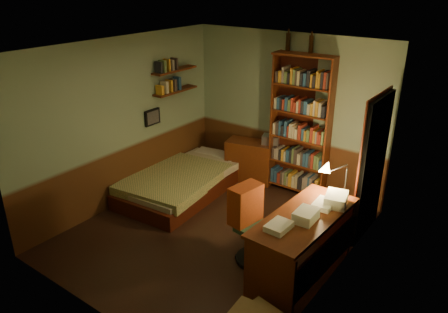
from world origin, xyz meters
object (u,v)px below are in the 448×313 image
Objects in this scene: desk_lamp at (347,173)px; dresser at (250,161)px; mini_stereo at (271,140)px; bed at (184,173)px; bookshelf at (300,127)px; office_chair at (257,230)px; desk at (302,246)px.

dresser is at bearing 155.20° from desk_lamp.
dresser is at bearing -179.56° from mini_stereo.
bookshelf is (1.53, 1.13, 0.82)m from bed.
bed is at bearing -149.80° from bookshelf.
bookshelf reaches higher than office_chair.
bed is 2.90m from desk_lamp.
dresser is at bearing 134.62° from office_chair.
dresser is at bearing 179.29° from bookshelf.
desk is 2.74× the size of desk_lamp.
dresser is 1.41× the size of desk_lamp.
bed is 2.43× the size of office_chair.
bookshelf is (0.55, -0.04, 0.35)m from mini_stereo.
desk_lamp is (1.25, -1.19, -0.02)m from bookshelf.
desk_lamp is at bearing -5.60° from bed.
office_chair is at bearing -171.40° from desk.
desk_lamp is at bearing 58.08° from office_chair.
bookshelf is at bearing -24.25° from mini_stereo.
dresser is 0.51× the size of desk.
office_chair is at bearing -28.71° from bed.
bookshelf is (0.89, 0.09, 0.79)m from dresser.
bookshelf is 2.22m from office_chair.
bookshelf is at bearing 139.00° from desk_lamp.
desk_lamp is (2.78, -0.06, 0.81)m from bed.
desk is at bearing -22.36° from bed.
office_chair is (1.38, -1.96, 0.10)m from dresser.
bed is at bearing 164.56° from desk.
desk_lamp reaches higher than bed.
mini_stereo is 0.31× the size of office_chair.
bookshelf is 2.49× the size of office_chair.
dresser is (0.65, 1.04, 0.03)m from bed.
office_chair is (0.50, -2.05, -0.69)m from bookshelf.
dresser is 2.74m from desk.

